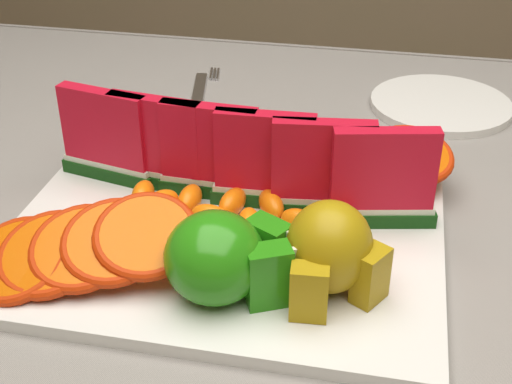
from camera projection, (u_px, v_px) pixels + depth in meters
table at (256, 312)px, 0.74m from camera, size 1.40×0.90×0.75m
tablecloth at (256, 264)px, 0.71m from camera, size 1.53×1.03×0.20m
platter at (223, 239)px, 0.66m from camera, size 0.40×0.30×0.01m
apple_cluster at (224, 259)px, 0.57m from camera, size 0.11×0.09×0.08m
pear_cluster at (331, 251)px, 0.57m from camera, size 0.10×0.10×0.08m
side_plate at (441, 104)px, 0.92m from camera, size 0.23×0.23×0.01m
fork at (199, 97)px, 0.95m from camera, size 0.05×0.19×0.00m
watermelon_row at (237, 158)px, 0.68m from camera, size 0.39×0.07×0.10m
orange_fan_front at (82, 248)px, 0.60m from camera, size 0.21×0.14×0.06m
orange_fan_back at (273, 149)px, 0.75m from camera, size 0.39×0.12×0.05m
tangerine_segments at (242, 213)px, 0.67m from camera, size 0.23×0.08×0.03m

